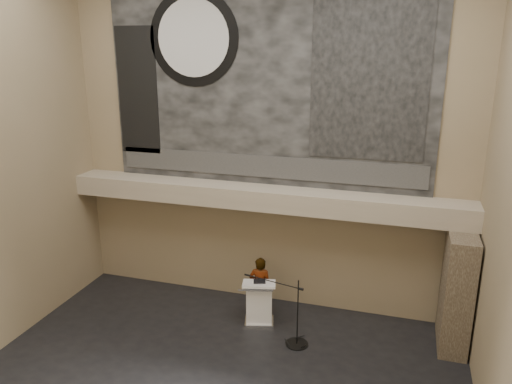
% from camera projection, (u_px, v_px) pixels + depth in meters
% --- Properties ---
extents(wall_back, '(10.00, 0.02, 8.50)m').
position_uv_depth(wall_back, '(266.00, 142.00, 12.24)').
color(wall_back, '#867555').
rests_on(wall_back, floor).
extents(wall_front, '(10.00, 0.02, 8.50)m').
position_uv_depth(wall_front, '(43.00, 290.00, 4.91)').
color(wall_front, '#867555').
rests_on(wall_front, floor).
extents(soffit, '(10.00, 0.80, 0.50)m').
position_uv_depth(soffit, '(261.00, 197.00, 12.24)').
color(soffit, '#9F917B').
rests_on(soffit, wall_back).
extents(sprinkler_left, '(0.04, 0.04, 0.06)m').
position_uv_depth(sprinkler_left, '(200.00, 203.00, 12.73)').
color(sprinkler_left, '#B2893D').
rests_on(sprinkler_left, soffit).
extents(sprinkler_right, '(0.04, 0.04, 0.06)m').
position_uv_depth(sprinkler_right, '(337.00, 216.00, 11.75)').
color(sprinkler_right, '#B2893D').
rests_on(sprinkler_right, soffit).
extents(banner, '(8.00, 0.05, 5.00)m').
position_uv_depth(banner, '(265.00, 82.00, 11.79)').
color(banner, black).
rests_on(banner, wall_back).
extents(banner_text_strip, '(7.76, 0.02, 0.55)m').
position_uv_depth(banner_text_strip, '(265.00, 167.00, 12.34)').
color(banner_text_strip, '#303030').
rests_on(banner_text_strip, banner).
extents(banner_clock_rim, '(2.30, 0.02, 2.30)m').
position_uv_depth(banner_clock_rim, '(193.00, 38.00, 11.97)').
color(banner_clock_rim, black).
rests_on(banner_clock_rim, banner).
extents(banner_clock_face, '(1.84, 0.02, 1.84)m').
position_uv_depth(banner_clock_face, '(193.00, 38.00, 11.95)').
color(banner_clock_face, silver).
rests_on(banner_clock_face, banner).
extents(banner_building_print, '(2.60, 0.02, 3.60)m').
position_uv_depth(banner_building_print, '(369.00, 80.00, 11.06)').
color(banner_building_print, black).
rests_on(banner_building_print, banner).
extents(banner_brick_print, '(1.10, 0.02, 3.20)m').
position_uv_depth(banner_brick_print, '(138.00, 91.00, 12.79)').
color(banner_brick_print, black).
rests_on(banner_brick_print, banner).
extents(stone_pier, '(0.60, 1.40, 2.70)m').
position_uv_depth(stone_pier, '(457.00, 291.00, 10.99)').
color(stone_pier, '#44382A').
rests_on(stone_pier, floor).
extents(lectern, '(0.89, 0.73, 1.14)m').
position_uv_depth(lectern, '(259.00, 303.00, 12.06)').
color(lectern, silver).
rests_on(lectern, floor).
extents(binder, '(0.34, 0.30, 0.04)m').
position_uv_depth(binder, '(259.00, 282.00, 11.91)').
color(binder, black).
rests_on(binder, lectern).
extents(papers, '(0.22, 0.30, 0.00)m').
position_uv_depth(papers, '(257.00, 282.00, 11.93)').
color(papers, white).
rests_on(papers, lectern).
extents(speaker_person, '(0.59, 0.42, 1.55)m').
position_uv_depth(speaker_person, '(260.00, 286.00, 12.41)').
color(speaker_person, white).
rests_on(speaker_person, floor).
extents(mic_stand, '(1.60, 0.58, 1.61)m').
position_uv_depth(mic_stand, '(295.00, 334.00, 11.32)').
color(mic_stand, black).
rests_on(mic_stand, floor).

